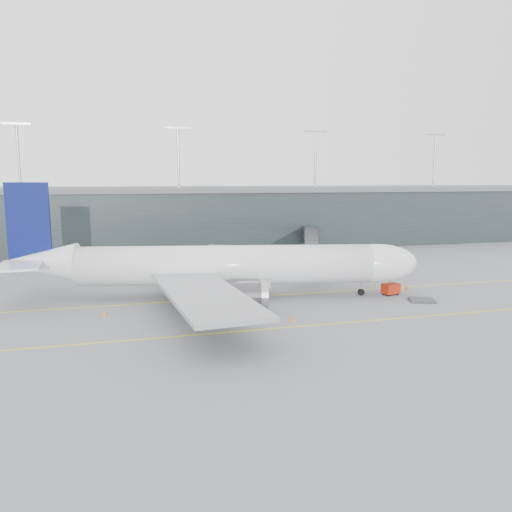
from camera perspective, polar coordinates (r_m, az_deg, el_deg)
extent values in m
plane|color=slate|center=(75.93, -8.17, -4.39)|extent=(320.00, 320.00, 0.00)
cube|color=yellow|center=(72.07, -7.77, -5.09)|extent=(160.00, 0.25, 0.02)
cube|color=yellow|center=(56.82, -5.63, -8.86)|extent=(160.00, 0.25, 0.02)
cube|color=yellow|center=(96.00, -6.69, -1.59)|extent=(0.25, 60.00, 0.02)
cube|color=#1D2828|center=(132.13, -11.37, 4.17)|extent=(240.00, 35.00, 14.00)
cube|color=#545759|center=(131.76, -11.47, 7.47)|extent=(240.00, 36.00, 1.20)
cylinder|color=#9E9EA3|center=(123.37, -25.51, 10.17)|extent=(0.60, 0.60, 14.00)
cylinder|color=#9E9EA3|center=(122.32, -8.87, 10.92)|extent=(0.60, 0.60, 14.00)
cylinder|color=#9E9EA3|center=(130.98, 6.81, 10.81)|extent=(0.60, 0.60, 14.00)
cylinder|color=#9E9EA3|center=(147.64, 19.71, 10.13)|extent=(0.60, 0.60, 14.00)
cylinder|color=white|center=(72.57, -3.48, -1.02)|extent=(42.46, 13.83, 5.68)
ellipsoid|color=white|center=(76.11, 13.68, -0.80)|extent=(12.82, 7.91, 5.68)
cone|color=white|center=(76.87, -23.35, -0.69)|extent=(10.96, 7.32, 5.46)
cube|color=gray|center=(72.98, -4.18, -2.73)|extent=(15.28, 7.37, 1.83)
cube|color=black|center=(77.09, 16.18, -0.09)|extent=(2.52, 3.09, 0.73)
cube|color=gray|center=(58.86, -6.04, -4.27)|extent=(10.40, 27.17, 0.50)
cylinder|color=#3D3C42|center=(64.57, -1.76, -4.48)|extent=(6.92, 4.40, 3.21)
cube|color=gray|center=(86.77, -5.37, -0.05)|extent=(19.52, 27.40, 0.50)
cylinder|color=#3D3C42|center=(81.61, -2.22, -1.68)|extent=(6.92, 4.40, 3.21)
cube|color=#09114F|center=(76.68, -24.58, 3.56)|extent=(5.93, 1.62, 11.00)
cube|color=white|center=(72.46, -25.36, -0.99)|extent=(5.56, 8.56, 0.32)
cube|color=white|center=(81.81, -22.81, 0.20)|extent=(8.17, 9.63, 0.32)
cylinder|color=black|center=(76.28, 11.92, -4.05)|extent=(1.06, 0.56, 1.01)
cylinder|color=#9E9EA3|center=(76.14, 11.94, -3.54)|extent=(0.27, 0.27, 2.38)
cylinder|color=black|center=(69.21, -6.46, -5.15)|extent=(1.26, 0.68, 1.19)
cylinder|color=black|center=(77.77, -6.18, -3.59)|extent=(1.26, 0.68, 1.19)
cube|color=#28282D|center=(80.40, 6.34, -0.22)|extent=(4.02, 4.23, 2.62)
cube|color=#28282D|center=(88.09, 6.33, 0.56)|extent=(6.62, 12.20, 2.34)
cube|color=#28282D|center=(100.16, 6.32, 1.55)|extent=(6.84, 12.28, 2.44)
cube|color=#28282D|center=(112.26, 6.31, 2.32)|extent=(7.05, 12.37, 2.53)
cylinder|color=#9E9EA3|center=(89.20, 6.30, -1.23)|extent=(0.47, 0.47, 3.56)
cube|color=#3D3C42|center=(89.46, 6.28, -2.14)|extent=(2.26, 1.99, 0.66)
cylinder|color=#28282D|center=(118.30, -0.80, 2.70)|extent=(3.75, 3.75, 2.81)
cylinder|color=#28282D|center=(118.66, -0.79, 1.26)|extent=(1.69, 1.69, 3.37)
cube|color=#9E200B|center=(77.62, 15.15, -3.59)|extent=(2.84, 2.19, 1.49)
cylinder|color=black|center=(76.75, 14.94, -4.29)|extent=(0.49, 0.28, 0.46)
cylinder|color=black|center=(78.03, 15.90, -4.12)|extent=(0.49, 0.28, 0.46)
cylinder|color=black|center=(77.54, 14.35, -4.13)|extent=(0.49, 0.28, 0.46)
cylinder|color=black|center=(78.81, 15.30, -3.97)|extent=(0.49, 0.28, 0.46)
cube|color=#343439|center=(74.87, 18.42, -4.79)|extent=(4.11, 3.69, 0.34)
cube|color=#3D3C42|center=(85.17, -11.92, -2.95)|extent=(2.34, 1.94, 0.22)
cube|color=#B2B9BF|center=(84.98, -11.95, -2.29)|extent=(1.90, 1.80, 1.65)
cube|color=#275299|center=(84.82, -11.96, -1.72)|extent=(1.96, 1.86, 0.09)
cube|color=#3D3C42|center=(85.82, -10.45, -2.82)|extent=(2.36, 2.04, 0.21)
cube|color=#A5ABB1|center=(85.64, -10.47, -2.21)|extent=(1.94, 1.86, 1.55)
cube|color=#275299|center=(85.49, -10.48, -1.68)|extent=(2.00, 1.92, 0.08)
cube|color=#3D3C42|center=(85.47, -9.33, -2.84)|extent=(2.52, 2.30, 0.20)
cube|color=#B6BAC3|center=(85.29, -9.35, -2.23)|extent=(2.10, 2.05, 1.53)
cube|color=#275299|center=(85.14, -9.36, -1.71)|extent=(2.17, 2.12, 0.08)
cone|color=#EB3F0D|center=(81.88, 16.82, -3.48)|extent=(0.42, 0.42, 0.67)
cone|color=orange|center=(61.37, 4.23, -7.15)|extent=(0.47, 0.47, 0.74)
cone|color=orange|center=(87.56, -2.02, -2.29)|extent=(0.49, 0.49, 0.78)
cone|color=orange|center=(66.31, -16.93, -6.28)|extent=(0.50, 0.50, 0.79)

